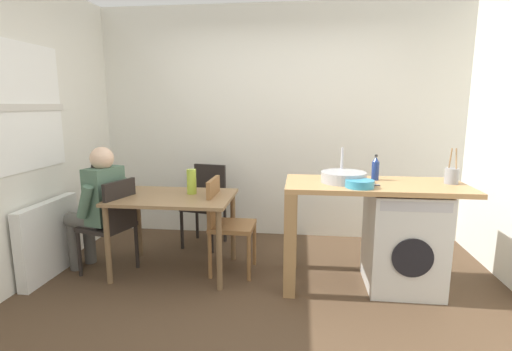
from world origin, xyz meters
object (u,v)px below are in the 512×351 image
Objects in this scene: chair_spare_by_wall at (206,200)px; washing_machine at (403,239)px; vase at (192,182)px; seated_person at (98,203)px; bottle_tall_green at (375,169)px; dining_table at (174,206)px; mixing_bowl at (360,183)px; chair_person_seat at (113,221)px; utensil_crock at (452,175)px; chair_opposite at (225,220)px.

chair_spare_by_wall reaches higher than washing_machine.
vase is (0.03, -0.67, 0.35)m from chair_spare_by_wall.
seated_person is at bearing 179.87° from washing_machine.
dining_table is at bearing -178.11° from bottle_tall_green.
vase is (-1.49, 0.38, -0.10)m from mixing_bowl.
chair_person_seat is 0.81m from vase.
bottle_tall_green is at bearing 171.59° from utensil_crock.
chair_person_seat and chair_opposite have the same top height.
mixing_bowl is (-0.18, -0.34, -0.07)m from bottle_tall_green.
dining_table is at bearing 177.74° from washing_machine.
seated_person reaches higher than bottle_tall_green.
washing_machine is 3.78× the size of mixing_bowl.
chair_opposite is at bearing -8.52° from vase.
bottle_tall_green is at bearing 169.28° from chair_spare_by_wall.
utensil_crock is (0.79, 0.25, 0.03)m from mixing_bowl.
vase reaches higher than dining_table.
chair_spare_by_wall is 4.00× the size of bottle_tall_green.
vase is (-2.28, 0.13, -0.13)m from utensil_crock.
mixing_bowl reaches higher than dining_table.
chair_opposite is 2.01m from utensil_crock.
mixing_bowl reaches higher than vase.
bottle_tall_green is (1.35, 0.01, 0.51)m from chair_opposite.
chair_opposite reaches higher than dining_table.
chair_opposite is 1.00× the size of chair_spare_by_wall.
chair_opposite is at bearing -67.20° from seated_person.
utensil_crock is (2.43, -0.03, 0.35)m from dining_table.
mixing_bowl is 0.83m from utensil_crock.
seated_person is at bearing -82.92° from chair_opposite.
chair_person_seat is 1.00× the size of chair_opposite.
chair_spare_by_wall is at bearing -27.30° from seated_person.
chair_spare_by_wall is (0.66, 0.89, 0.00)m from chair_person_seat.
utensil_crock is at bearing -8.41° from bottle_tall_green.
bottle_tall_green is 0.75× the size of utensil_crock.
chair_opposite is at bearing 177.64° from utensil_crock.
vase reaches higher than chair_spare_by_wall.
utensil_crock is at bearing 172.81° from chair_spare_by_wall.
utensil_crock is (3.13, 0.05, 0.32)m from seated_person.
chair_spare_by_wall is 1.19m from seated_person.
mixing_bowl is 0.76× the size of utensil_crock.
utensil_crock is (1.95, -0.08, 0.48)m from chair_opposite.
mixing_bowl is (1.64, -0.28, 0.31)m from dining_table.
vase is (0.85, 0.18, 0.19)m from seated_person.
seated_person is 4.01× the size of utensil_crock.
washing_machine is 0.67m from utensil_crock.
bottle_tall_green is at bearing 149.23° from washing_machine.
seated_person is 1.40× the size of washing_machine.
mixing_bowl is at bearing -14.24° from vase.
chair_opposite is at bearing 164.20° from mixing_bowl.
bottle_tall_green is at bearing 62.03° from mixing_bowl.
chair_spare_by_wall is (0.12, 0.77, -0.14)m from dining_table.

